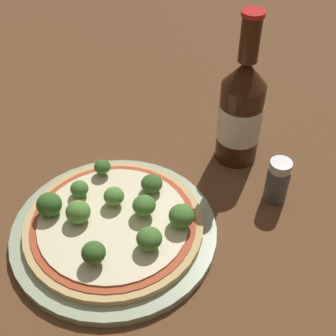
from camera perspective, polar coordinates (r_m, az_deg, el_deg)
name	(u,v)px	position (r m, az deg, el deg)	size (l,w,h in m)	color
ground_plane	(95,231)	(0.65, -8.92, -7.57)	(3.00, 3.00, 0.00)	brown
plate	(114,231)	(0.64, -6.55, -7.65)	(0.28, 0.28, 0.01)	#A3B293
pizza	(114,224)	(0.63, -6.62, -6.79)	(0.24, 0.24, 0.01)	tan
broccoli_floret_0	(182,216)	(0.60, 1.67, -5.84)	(0.03, 0.03, 0.03)	#6B8E51
broccoli_floret_1	(78,212)	(0.62, -10.90, -5.29)	(0.03, 0.03, 0.03)	#6B8E51
broccoli_floret_2	(102,167)	(0.68, -8.01, 0.14)	(0.02, 0.02, 0.02)	#6B8E51
broccoli_floret_3	(94,253)	(0.57, -9.06, -10.17)	(0.03, 0.03, 0.03)	#6B8E51
broccoli_floret_4	(114,196)	(0.63, -6.61, -3.45)	(0.03, 0.03, 0.03)	#6B8E51
broccoli_floret_5	(144,205)	(0.62, -2.93, -4.57)	(0.03, 0.03, 0.03)	#6B8E51
broccoli_floret_6	(79,189)	(0.66, -10.75, -2.51)	(0.02, 0.02, 0.02)	#6B8E51
broccoli_floret_7	(149,238)	(0.58, -2.31, -8.58)	(0.03, 0.03, 0.03)	#6B8E51
broccoli_floret_8	(152,184)	(0.65, -2.00, -1.92)	(0.03, 0.03, 0.03)	#6B8E51
broccoli_floret_9	(49,204)	(0.64, -14.28, -4.33)	(0.03, 0.03, 0.03)	#6B8E51
beer_bottle	(241,111)	(0.71, 8.87, 6.92)	(0.07, 0.07, 0.24)	#381E0F
pepper_shaker	(277,181)	(0.68, 13.20, -1.55)	(0.03, 0.03, 0.07)	#4C4C51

